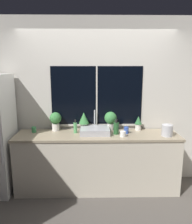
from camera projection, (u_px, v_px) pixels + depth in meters
name	position (u px, v px, depth m)	size (l,w,h in m)	color
ground_plane	(98.00, 198.00, 3.27)	(14.00, 14.00, 0.00)	#4C4742
wall_back	(97.00, 102.00, 3.62)	(8.00, 0.09, 2.70)	#BCB7AD
counter	(97.00, 162.00, 3.45)	(2.51, 0.59, 0.91)	beige
sink	(95.00, 131.00, 3.39)	(0.45, 0.41, 0.33)	#ADADB2
potted_plant_far_left	(55.00, 120.00, 3.52)	(0.19, 0.19, 0.30)	silver
potted_plant_center_left	(84.00, 120.00, 3.53)	(0.17, 0.17, 0.30)	silver
potted_plant_center_right	(111.00, 119.00, 3.54)	(0.20, 0.20, 0.31)	silver
potted_plant_far_right	(138.00, 123.00, 3.56)	(0.12, 0.12, 0.23)	silver
soap_bottle	(75.00, 127.00, 3.41)	(0.05, 0.05, 0.21)	#519E5B
bottle_tall	(116.00, 128.00, 3.35)	(0.08, 0.08, 0.23)	#235128
mug_blue	(126.00, 130.00, 3.39)	(0.07, 0.07, 0.10)	#3351AD
mug_green	(34.00, 130.00, 3.45)	(0.07, 0.07, 0.09)	#38844C
mug_white	(123.00, 134.00, 3.24)	(0.09, 0.09, 0.08)	white
kettle	(167.00, 130.00, 3.26)	(0.16, 0.16, 0.19)	#B2B2B7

